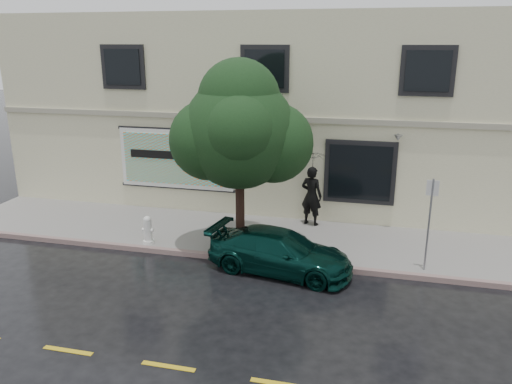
% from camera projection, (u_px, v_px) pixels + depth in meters
% --- Properties ---
extents(ground, '(90.00, 90.00, 0.00)m').
position_uv_depth(ground, '(222.00, 285.00, 12.94)').
color(ground, black).
rests_on(ground, ground).
extents(sidewalk, '(20.00, 3.50, 0.15)m').
position_uv_depth(sidewalk, '(252.00, 236.00, 15.94)').
color(sidewalk, gray).
rests_on(sidewalk, ground).
extents(curb, '(20.00, 0.18, 0.16)m').
position_uv_depth(curb, '(238.00, 258.00, 14.31)').
color(curb, slate).
rests_on(curb, ground).
extents(road_marking, '(19.00, 0.12, 0.01)m').
position_uv_depth(road_marking, '(168.00, 366.00, 9.68)').
color(road_marking, gold).
rests_on(road_marking, ground).
extents(building, '(20.00, 8.12, 7.00)m').
position_uv_depth(building, '(286.00, 107.00, 20.29)').
color(building, beige).
rests_on(building, ground).
extents(billboard, '(4.30, 0.16, 2.20)m').
position_uv_depth(billboard, '(176.00, 159.00, 17.63)').
color(billboard, white).
rests_on(billboard, ground).
extents(car, '(4.20, 2.39, 1.15)m').
position_uv_depth(car, '(280.00, 252.00, 13.53)').
color(car, black).
rests_on(car, ground).
extents(pedestrian, '(0.84, 0.67, 1.99)m').
position_uv_depth(pedestrian, '(311.00, 196.00, 16.50)').
color(pedestrian, black).
rests_on(pedestrian, sidewalk).
extents(umbrella, '(1.32, 1.32, 0.79)m').
position_uv_depth(umbrella, '(313.00, 155.00, 16.10)').
color(umbrella, black).
rests_on(umbrella, pedestrian).
extents(street_tree, '(3.18, 3.18, 5.04)m').
position_uv_depth(street_tree, '(239.00, 133.00, 13.96)').
color(street_tree, '#311D16').
rests_on(street_tree, sidewalk).
extents(fire_hydrant, '(0.36, 0.33, 0.87)m').
position_uv_depth(fire_hydrant, '(148.00, 230.00, 15.09)').
color(fire_hydrant, white).
rests_on(fire_hydrant, sidewalk).
extents(sign_pole, '(0.31, 0.05, 2.54)m').
position_uv_depth(sign_pole, '(430.00, 216.00, 13.00)').
color(sign_pole, gray).
rests_on(sign_pole, sidewalk).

